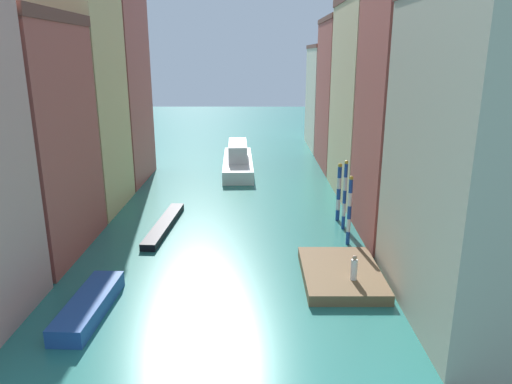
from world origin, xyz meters
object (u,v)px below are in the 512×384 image
gondola_black (164,225)px  mooring_pole_2 (338,191)px  person_on_dock (353,268)px  motorboat_0 (88,306)px  mooring_pole_0 (349,210)px  vaporetto_white (237,160)px  mooring_pole_1 (344,195)px  waterfront_dock (340,274)px

gondola_black → mooring_pole_2: bearing=7.6°
gondola_black → person_on_dock: bearing=-38.5°
mooring_pole_2 → motorboat_0: (-14.68, -13.93, -1.90)m
mooring_pole_0 → vaporetto_white: 23.10m
mooring_pole_0 → mooring_pole_1: 3.00m
mooring_pole_0 → vaporetto_white: mooring_pole_0 is taller
waterfront_dock → motorboat_0: size_ratio=1.05×
mooring_pole_0 → gondola_black: 13.64m
waterfront_dock → mooring_pole_2: mooring_pole_2 is taller
mooring_pole_2 → vaporetto_white: bearing=116.7°
waterfront_dock → person_on_dock: size_ratio=4.54×
person_on_dock → mooring_pole_1: mooring_pole_1 is taller
person_on_dock → mooring_pole_2: bearing=84.9°
person_on_dock → vaporetto_white: bearing=104.7°
waterfront_dock → mooring_pole_0: bearing=75.3°
mooring_pole_1 → vaporetto_white: bearing=114.6°
mooring_pole_1 → person_on_dock: bearing=-96.8°
person_on_dock → mooring_pole_0: bearing=82.0°
person_on_dock → mooring_pole_2: (1.03, 11.42, 1.06)m
mooring_pole_2 → motorboat_0: bearing=-136.5°
mooring_pole_2 → gondola_black: (-13.20, -1.75, -2.08)m
waterfront_dock → person_on_dock: person_on_dock is taller
vaporetto_white → gondola_black: size_ratio=1.44×
vaporetto_white → mooring_pole_2: bearing=-63.3°
person_on_dock → mooring_pole_1: 9.70m
waterfront_dock → mooring_pole_2: (1.47, 10.10, 2.02)m
mooring_pole_1 → mooring_pole_2: mooring_pole_1 is taller
waterfront_dock → person_on_dock: (0.44, -1.32, 0.96)m
person_on_dock → mooring_pole_1: (1.13, 9.53, 1.36)m
person_on_dock → mooring_pole_0: size_ratio=0.30×
mooring_pole_0 → motorboat_0: bearing=-148.1°
gondola_black → motorboat_0: 12.27m
waterfront_dock → mooring_pole_2: 10.40m
person_on_dock → vaporetto_white: (-7.36, 28.07, -0.12)m
mooring_pole_1 → mooring_pole_2: 1.91m
waterfront_dock → person_on_dock: 1.70m
waterfront_dock → gondola_black: size_ratio=0.71×
mooring_pole_0 → gondola_black: mooring_pole_0 is taller
waterfront_dock → mooring_pole_2: size_ratio=1.41×
person_on_dock → mooring_pole_2: size_ratio=0.31×
gondola_black → motorboat_0: (-1.48, -12.18, 0.18)m
mooring_pole_1 → vaporetto_white: mooring_pole_1 is taller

